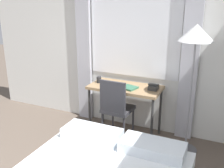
% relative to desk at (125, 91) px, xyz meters
% --- Properties ---
extents(wall_back_with_window, '(5.00, 0.13, 2.70)m').
position_rel_desk_xyz_m(wall_back_with_window, '(-0.14, 0.34, 0.66)').
color(wall_back_with_window, silver).
rests_on(wall_back_with_window, ground_plane).
extents(desk, '(1.05, 0.52, 0.77)m').
position_rel_desk_xyz_m(desk, '(0.00, 0.00, 0.00)').
color(desk, '#937551').
rests_on(desk, ground_plane).
extents(desk_chair, '(0.41, 0.41, 0.94)m').
position_rel_desk_xyz_m(desk_chair, '(-0.05, -0.22, -0.16)').
color(desk_chair, '#333338').
rests_on(desk_chair, ground_plane).
extents(standing_lamp, '(0.43, 0.43, 1.71)m').
position_rel_desk_xyz_m(standing_lamp, '(0.94, -0.10, 0.78)').
color(standing_lamp, '#4C4C51').
rests_on(standing_lamp, ground_plane).
extents(telephone, '(0.14, 0.14, 0.09)m').
position_rel_desk_xyz_m(telephone, '(0.41, 0.03, 0.11)').
color(telephone, '#2D2D2D').
rests_on(telephone, desk).
extents(book, '(0.25, 0.25, 0.02)m').
position_rel_desk_xyz_m(book, '(0.08, -0.07, 0.09)').
color(book, '#33664C').
rests_on(book, desk).
extents(mug, '(0.07, 0.07, 0.10)m').
position_rel_desk_xyz_m(mug, '(-0.43, -0.01, 0.12)').
color(mug, '#262628').
rests_on(mug, desk).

